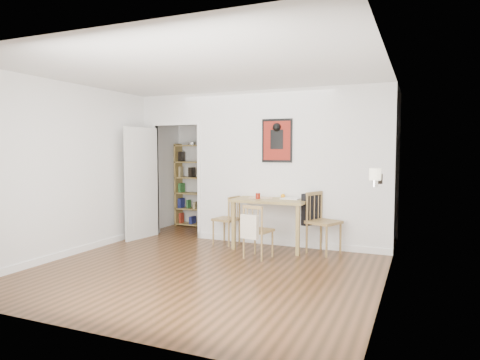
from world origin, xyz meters
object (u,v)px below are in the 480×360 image
at_px(chair_left, 226,220).
at_px(mantel_lamp, 375,175).
at_px(bookshelf, 193,186).
at_px(fireplace, 381,227).
at_px(red_glass, 258,196).
at_px(orange_fruit, 283,196).
at_px(ceramic_jar_b, 378,179).
at_px(chair_front, 258,231).
at_px(chair_right, 323,222).
at_px(dining_table, 271,205).
at_px(ceramic_jar_a, 378,179).
at_px(notebook, 291,199).

xyz_separation_m(chair_left, mantel_lamp, (2.52, -1.24, 0.88)).
height_order(bookshelf, fireplace, bookshelf).
height_order(bookshelf, red_glass, bookshelf).
relative_size(chair_left, fireplace, 0.66).
distance_m(orange_fruit, ceramic_jar_b, 1.75).
bearing_deg(bookshelf, mantel_lamp, -32.95).
bearing_deg(chair_front, chair_right, 39.75).
height_order(red_glass, ceramic_jar_b, ceramic_jar_b).
height_order(dining_table, ceramic_jar_b, ceramic_jar_b).
height_order(dining_table, chair_right, chair_right).
xyz_separation_m(bookshelf, orange_fruit, (2.34, -1.15, -0.01)).
relative_size(dining_table, red_glass, 12.43).
height_order(chair_front, ceramic_jar_b, ceramic_jar_b).
bearing_deg(chair_front, dining_table, 92.05).
bearing_deg(chair_front, ceramic_jar_a, -2.58).
bearing_deg(dining_table, notebook, 13.91).
bearing_deg(ceramic_jar_a, orange_fruit, 149.96).
distance_m(bookshelf, mantel_lamp, 4.68).
relative_size(dining_table, ceramic_jar_b, 11.92).
distance_m(chair_right, ceramic_jar_b, 1.26).
xyz_separation_m(chair_right, chair_front, (-0.81, -0.68, -0.09)).
height_order(chair_front, orange_fruit, orange_fruit).
bearing_deg(orange_fruit, dining_table, -135.39).
bearing_deg(chair_front, ceramic_jar_b, 3.00).
distance_m(bookshelf, ceramic_jar_a, 4.43).
xyz_separation_m(dining_table, chair_front, (0.02, -0.68, -0.31)).
relative_size(fireplace, red_glass, 13.09).
bearing_deg(notebook, ceramic_jar_b, -25.74).
relative_size(chair_right, red_glass, 9.95).
distance_m(chair_front, ceramic_jar_a, 1.88).
height_order(mantel_lamp, ceramic_jar_a, mantel_lamp).
bearing_deg(notebook, bookshelf, 153.86).
bearing_deg(dining_table, red_glass, -149.69).
bearing_deg(dining_table, fireplace, -25.48).
relative_size(chair_right, chair_front, 1.19).
xyz_separation_m(orange_fruit, notebook, (0.15, -0.07, -0.03)).
distance_m(ceramic_jar_a, ceramic_jar_b, 0.17).
bearing_deg(chair_right, chair_left, 179.78).
height_order(chair_left, chair_right, chair_right).
bearing_deg(ceramic_jar_a, chair_right, 139.31).
relative_size(chair_right, fireplace, 0.76).
bearing_deg(ceramic_jar_a, red_glass, 161.22).
bearing_deg(chair_right, bookshelf, 156.71).
height_order(chair_left, chair_front, chair_left).
xyz_separation_m(chair_front, mantel_lamp, (1.70, -0.55, 0.89)).
height_order(dining_table, orange_fruit, orange_fruit).
relative_size(chair_front, ceramic_jar_a, 6.16).
xyz_separation_m(chair_right, ceramic_jar_a, (0.88, -0.75, 0.73)).
xyz_separation_m(fireplace, ceramic_jar_a, (-0.05, 0.08, 0.61)).
xyz_separation_m(chair_left, red_glass, (0.61, -0.11, 0.44)).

